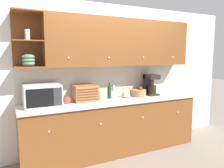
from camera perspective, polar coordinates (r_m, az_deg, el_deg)
The scene contains 14 objects.
ground_plane at distance 4.30m, azimuth -1.26°, elevation -15.76°, with size 24.00×24.00×0.00m, color slate.
wall_back at distance 4.00m, azimuth -1.50°, elevation 1.78°, with size 5.51×0.06×2.60m.
counter_unit at distance 3.88m, azimuth 0.59°, elevation -10.88°, with size 3.13×0.62×0.95m.
backsplash_panel at distance 3.97m, azimuth -1.28°, elevation 0.75°, with size 3.11×0.01×0.57m.
upper_cabinets at distance 3.88m, azimuth 2.00°, elevation 10.75°, with size 3.11×0.36×0.81m.
microwave at distance 3.40m, azimuth -17.78°, elevation -2.84°, with size 0.53×0.41×0.33m.
mug_blue_second at distance 3.51m, azimuth -11.60°, elevation -4.21°, with size 0.10×0.09×0.10m.
bread_box at distance 3.63m, azimuth -7.04°, elevation -2.40°, with size 0.38×0.28×0.26m.
mug at distance 3.75m, azimuth -2.81°, elevation -3.39°, with size 0.09×0.08×0.09m.
wine_bottle at distance 3.83m, azimuth -0.68°, elevation -1.87°, with size 0.07×0.07×0.29m.
wine_glass at distance 3.96m, azimuth 0.46°, elevation -1.32°, with size 0.08×0.08×0.21m.
bowl_stack_on_counter at distance 3.96m, azimuth 3.68°, elevation -2.66°, with size 0.16×0.16×0.12m.
fruit_basket at distance 4.08m, azimuth 6.83°, elevation -2.27°, with size 0.30×0.30×0.18m.
coffee_maker at distance 4.24m, azimuth 10.09°, elevation -0.11°, with size 0.22×0.25×0.39m.
Camera 1 is at (-1.67, -3.58, 1.70)m, focal length 35.00 mm.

